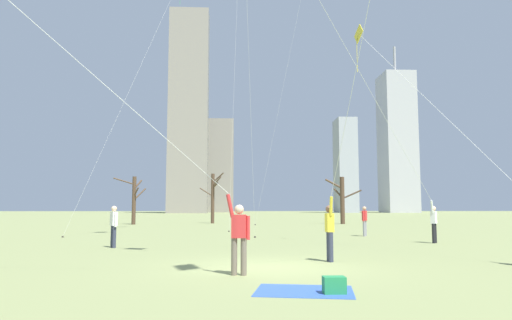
{
  "coord_description": "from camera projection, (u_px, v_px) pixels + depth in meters",
  "views": [
    {
      "loc": [
        -0.96,
        -12.47,
        1.55
      ],
      "look_at": [
        0.0,
        6.0,
        3.43
      ],
      "focal_mm": 33.03,
      "sensor_mm": 36.0,
      "label": 1
    }
  ],
  "objects": [
    {
      "name": "kite_flyer_midfield_center_yellow",
      "position": [
        501.0,
        193.0,
        13.45
      ],
      "size": [
        2.72,
        8.29,
        9.63
      ],
      "color": "#726656",
      "rests_on": "ground"
    },
    {
      "name": "kite_flyer_far_back_red",
      "position": [
        419.0,
        194.0,
        19.9
      ],
      "size": [
        9.52,
        8.48,
        12.07
      ],
      "color": "black",
      "rests_on": "ground"
    },
    {
      "name": "kite_flyer_midfield_left_blue",
      "position": [
        110.0,
        116.0,
        10.33
      ],
      "size": [
        15.9,
        3.97,
        15.28
      ],
      "color": "#726656",
      "rests_on": "ground"
    },
    {
      "name": "skyline_wide_slab",
      "position": [
        189.0,
        110.0,
        136.79
      ],
      "size": [
        11.34,
        7.16,
        59.43
      ],
      "color": "gray",
      "rests_on": "ground"
    },
    {
      "name": "skyline_mid_tower_right",
      "position": [
        345.0,
        166.0,
        146.03
      ],
      "size": [
        5.83,
        9.09,
        29.09
      ],
      "color": "#9EA3AD",
      "rests_on": "ground"
    },
    {
      "name": "bystander_watching_nearby",
      "position": [
        114.0,
        224.0,
        18.33
      ],
      "size": [
        0.35,
        0.45,
        1.62
      ],
      "color": "#33384C",
      "rests_on": "ground"
    },
    {
      "name": "ground_plane",
      "position": [
        268.0,
        267.0,
        12.28
      ],
      "size": [
        400.0,
        400.0,
        0.0
      ],
      "primitive_type": "plane",
      "color": "#848E56"
    },
    {
      "name": "bare_tree_rightmost",
      "position": [
        134.0,
        198.0,
        43.74
      ],
      "size": [
        2.86,
        1.93,
        4.44
      ],
      "color": "#4C3828",
      "rests_on": "ground"
    },
    {
      "name": "bare_tree_right_of_center",
      "position": [
        213.0,
        196.0,
        46.85
      ],
      "size": [
        2.45,
        1.41,
        5.04
      ],
      "color": "#4C3828",
      "rests_on": "ground"
    },
    {
      "name": "skyline_slender_spire",
      "position": [
        220.0,
        166.0,
        158.54
      ],
      "size": [
        8.88,
        8.72,
        31.04
      ],
      "color": "gray",
      "rests_on": "ground"
    },
    {
      "name": "skyline_tall_tower",
      "position": [
        397.0,
        143.0,
        149.35
      ],
      "size": [
        9.58,
        11.47,
        53.52
      ],
      "color": "#B2B2B7",
      "rests_on": "ground"
    },
    {
      "name": "bare_tree_far_right_edge",
      "position": [
        342.0,
        199.0,
        45.09
      ],
      "size": [
        3.42,
        1.26,
        4.5
      ],
      "color": "#4C3828",
      "rests_on": "ground"
    },
    {
      "name": "picnic_spot",
      "position": [
        321.0,
        288.0,
        8.61
      ],
      "size": [
        2.03,
        1.71,
        0.31
      ],
      "color": "#3359B2",
      "rests_on": "ground"
    },
    {
      "name": "bystander_strolling_midfield",
      "position": [
        365.0,
        220.0,
        25.68
      ],
      "size": [
        0.35,
        0.44,
        1.62
      ],
      "color": "gray",
      "rests_on": "ground"
    },
    {
      "name": "kite_flyer_midfield_right_purple",
      "position": [
        359.0,
        79.0,
        11.76
      ],
      "size": [
        1.57,
        10.53,
        17.57
      ],
      "color": "#33384C",
      "rests_on": "ground"
    }
  ]
}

